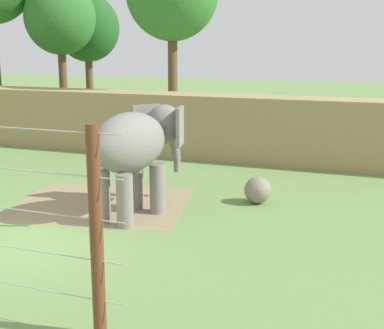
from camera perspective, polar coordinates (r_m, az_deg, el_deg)
The scene contains 7 objects.
ground_plane at distance 13.30m, azimuth -16.89°, elevation -8.16°, with size 120.00×120.00×0.00m, color #6B8E4C.
dirt_patch at distance 16.13m, azimuth -9.54°, elevation -4.09°, with size 4.96×4.15×0.01m, color #937F5B.
embankment_wall at distance 22.45m, azimuth 0.10°, elevation 4.19°, with size 36.00×1.80×2.59m, color tan.
elephant at distance 14.56m, azimuth -5.89°, elevation 2.01°, with size 1.99×3.88×2.91m.
enrichment_ball at distance 15.97m, azimuth 6.96°, elevation -2.71°, with size 0.79×0.79×0.79m, color gray.
tree_left_of_centre at distance 30.58m, azimuth -13.80°, elevation 14.81°, with size 3.78×3.78×7.98m.
tree_behind_wall at distance 33.57m, azimuth -11.02°, elevation 13.93°, with size 3.78×3.78×7.51m.
Camera 1 is at (7.75, -9.78, 4.61)m, focal length 50.36 mm.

